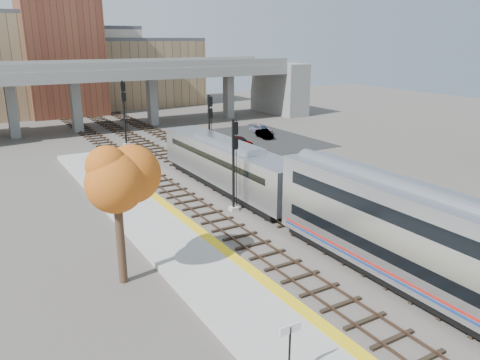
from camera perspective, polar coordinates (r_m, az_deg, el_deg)
ground at (r=30.51m, az=7.38°, el=-7.12°), size 160.00×160.00×0.00m
platform at (r=26.95m, az=-5.07°, el=-10.01°), size 4.50×60.00×0.35m
yellow_strip at (r=27.64m, az=-1.49°, el=-8.80°), size 0.70×60.00×0.01m
tracks at (r=40.79m, az=-2.37°, el=-0.67°), size 10.70×95.00×0.25m
overpass at (r=70.75m, az=-12.34°, el=11.12°), size 54.00×12.00×9.50m
buildings_far at (r=90.44m, az=-19.21°, el=13.06°), size 43.00×21.00×20.60m
parking_lot at (r=60.17m, az=1.57°, el=4.98°), size 14.00×18.00×0.04m
locomotive at (r=39.37m, az=-1.63°, el=2.03°), size 3.02×19.05×4.10m
coach at (r=23.35m, az=26.87°, el=-9.14°), size 3.03×25.00×5.00m
signal_mast_near at (r=34.01m, az=-0.75°, el=1.56°), size 0.60×0.64×6.86m
signal_mast_mid at (r=46.02m, az=-3.72°, el=5.86°), size 0.60×0.64×7.21m
signal_mast_far at (r=57.37m, az=-13.91°, el=7.92°), size 0.60×0.64×7.73m
station_sign at (r=17.72m, az=6.10°, el=-18.89°), size 0.90×0.08×2.27m
tree at (r=23.89m, az=-14.92°, el=0.12°), size 3.60×3.60×7.65m
car_a at (r=55.76m, az=-0.08°, el=4.73°), size 2.38×3.96×1.26m
car_b at (r=60.85m, az=2.99°, el=5.65°), size 1.63×3.46×1.10m
car_c at (r=63.98m, az=2.61°, el=6.20°), size 2.22×4.00×1.10m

